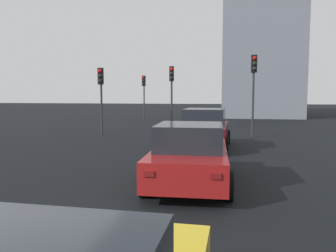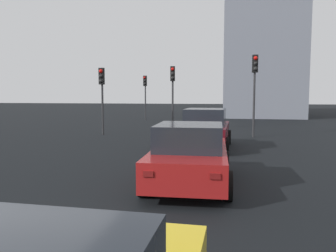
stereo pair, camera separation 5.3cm
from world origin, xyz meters
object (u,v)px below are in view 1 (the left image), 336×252
traffic_light_near_right (144,88)px  traffic_light_near_left (172,84)px  car_red_left_second (190,155)px  traffic_light_far_left (101,87)px  traffic_light_far_right (254,78)px  car_maroon_left_lead (205,129)px

traffic_light_near_right → traffic_light_near_left: bearing=33.1°
traffic_light_near_right → car_red_left_second: bearing=25.4°
traffic_light_far_left → traffic_light_far_right: size_ratio=0.86×
traffic_light_near_right → traffic_light_far_left: (-11.17, -0.34, -0.15)m
car_red_left_second → traffic_light_far_right: 10.30m
car_red_left_second → traffic_light_far_left: (9.45, 5.94, 1.93)m
car_red_left_second → traffic_light_near_left: size_ratio=1.04×
car_maroon_left_lead → traffic_light_near_right: (14.83, 6.29, 2.02)m
car_maroon_left_lead → car_red_left_second: car_maroon_left_lead is taller
traffic_light_near_left → car_maroon_left_lead: bearing=13.3°
traffic_light_near_left → traffic_light_far_right: traffic_light_far_right is taller
traffic_light_far_right → car_red_left_second: bearing=-18.2°
traffic_light_near_right → traffic_light_far_right: size_ratio=0.91×
traffic_light_far_left → traffic_light_near_right: bearing=-178.2°
car_red_left_second → traffic_light_near_right: size_ratio=1.05×
traffic_light_far_left → traffic_light_near_left: bearing=129.2°
car_maroon_left_lead → traffic_light_far_left: traffic_light_far_left is taller
car_red_left_second → traffic_light_far_left: 11.33m
car_red_left_second → traffic_light_far_right: traffic_light_far_right is taller
car_red_left_second → traffic_light_near_left: (12.29, 2.46, 2.12)m
traffic_light_near_left → traffic_light_near_right: traffic_light_near_left is taller
car_red_left_second → traffic_light_far_right: size_ratio=0.96×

